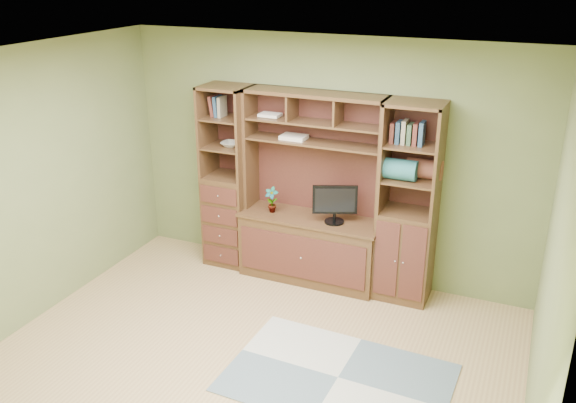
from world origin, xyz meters
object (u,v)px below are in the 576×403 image
at_px(left_tower, 228,177).
at_px(monitor, 335,197).
at_px(right_tower, 408,204).
at_px(center_hutch, 311,191).

distance_m(left_tower, monitor, 1.28).
distance_m(right_tower, monitor, 0.75).
bearing_deg(monitor, center_hutch, 150.71).
distance_m(center_hutch, monitor, 0.28).
relative_size(center_hutch, monitor, 3.63).
relative_size(center_hutch, right_tower, 1.00).
distance_m(center_hutch, right_tower, 1.03).
bearing_deg(left_tower, right_tower, 0.00).
xyz_separation_m(right_tower, monitor, (-0.74, -0.07, -0.01)).
height_order(center_hutch, left_tower, same).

